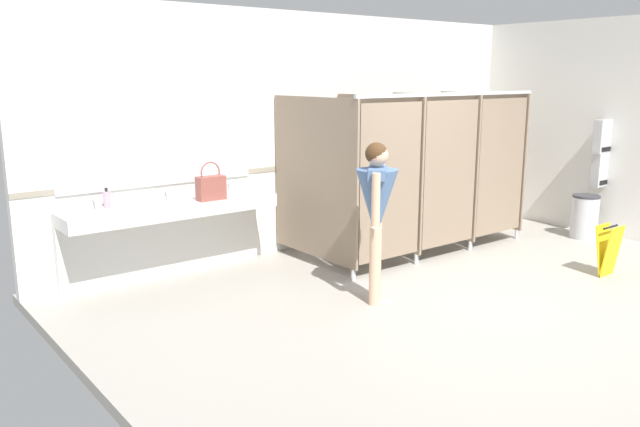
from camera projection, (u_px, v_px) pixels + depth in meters
name	position (u px, v px, depth m)	size (l,w,h in m)	color
ground_plane	(500.00, 308.00, 6.21)	(7.37, 6.34, 0.10)	#9E998E
wall_back	(316.00, 132.00, 8.15)	(7.37, 0.12, 2.92)	silver
wall_back_tile_band	(319.00, 164.00, 8.18)	(7.37, 0.01, 0.06)	#9E937F
vanity_counter	(170.00, 223.00, 6.82)	(2.30, 0.52, 0.97)	silver
mirror_panel	(157.00, 125.00, 6.74)	(2.20, 0.02, 1.29)	silver
bathroom_stalls	(418.00, 168.00, 7.90)	(2.98, 1.50, 1.97)	#84705B
paper_towel_dispenser_upper	(604.00, 136.00, 8.58)	(0.38, 0.13, 0.45)	#B7BABF
paper_towel_dispenser_lower	(601.00, 168.00, 8.67)	(0.32, 0.13, 0.49)	#B7BABF
trash_bin	(585.00, 217.00, 8.61)	(0.36, 0.36, 0.59)	#B7BABF
person_standing	(376.00, 204.00, 6.04)	(0.57, 0.57, 1.56)	#DBAD89
handbag	(211.00, 187.00, 6.81)	(0.31, 0.14, 0.41)	#934C42
soap_dispenser	(107.00, 199.00, 6.43)	(0.07, 0.07, 0.20)	#D899B2
paper_cup	(123.00, 207.00, 6.28)	(0.07, 0.07, 0.09)	white
wet_floor_sign	(608.00, 250.00, 6.99)	(0.28, 0.19, 0.56)	yellow
floor_drain_cover	(386.00, 301.00, 6.23)	(0.14, 0.14, 0.01)	#B7BABF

